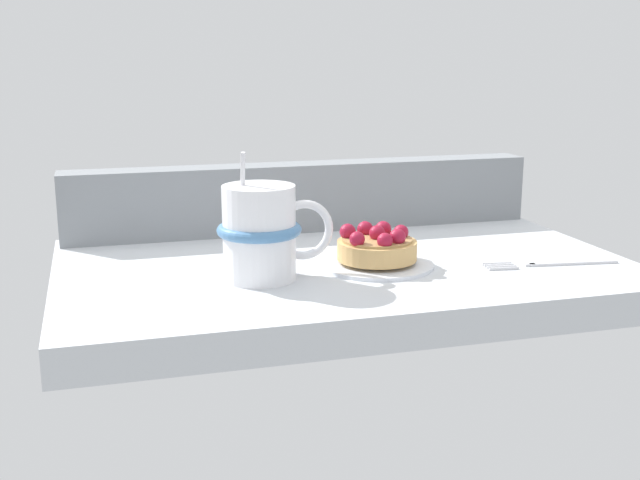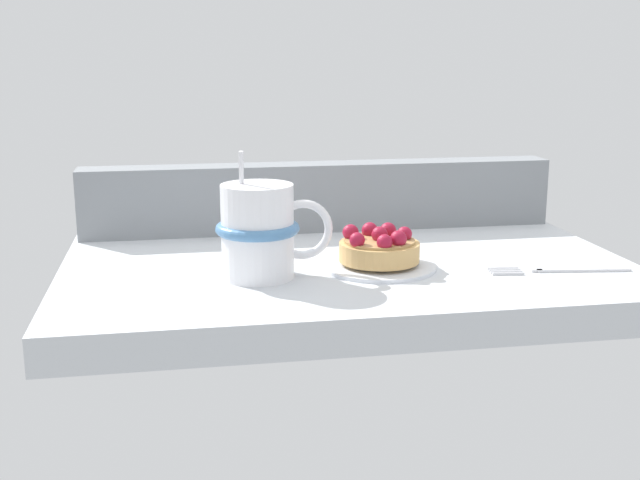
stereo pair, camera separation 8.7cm
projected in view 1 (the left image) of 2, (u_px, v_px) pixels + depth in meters
The scene contains 6 objects.
ground_plane at pixel (342, 276), 93.21cm from camera, with size 65.22×40.31×3.75cm, color silver.
window_rail_back at pixel (304, 197), 108.17cm from camera, with size 63.92×5.10×9.08cm, color gray.
dessert_plate at pixel (377, 263), 90.24cm from camera, with size 12.89×12.89×0.85cm.
raspberry_tart at pixel (377, 246), 89.79cm from camera, with size 9.06×9.06×3.97cm.
coffee_mug at pixel (262, 232), 84.24cm from camera, with size 12.70×9.02×13.80cm.
dessert_fork at pixel (550, 263), 90.65cm from camera, with size 15.88×3.64×0.60cm.
Camera 1 is at (-27.34, -85.44, 23.91)cm, focal length 44.59 mm.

